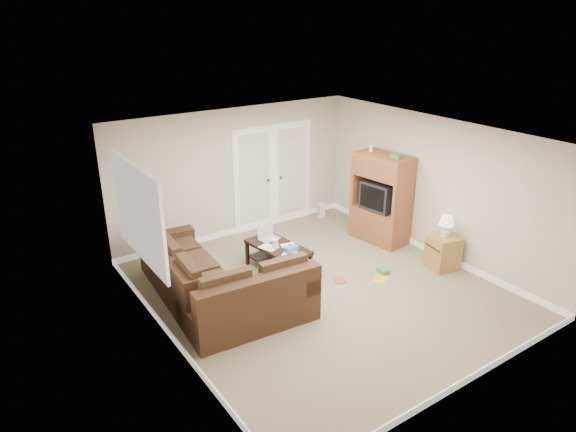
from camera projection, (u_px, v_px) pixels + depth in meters
floor at (321, 290)px, 8.22m from camera, size 5.50×5.50×0.00m
ceiling at (325, 136)px, 7.28m from camera, size 5.00×5.50×0.02m
wall_left at (166, 260)px, 6.44m from camera, size 0.02×5.50×2.50m
wall_right at (435, 188)px, 9.05m from camera, size 0.02×5.50×2.50m
wall_back at (235, 173)px, 9.85m from camera, size 5.00×0.02×2.50m
wall_front at (476, 296)px, 5.64m from camera, size 5.00×0.02×2.50m
baseboards at (321, 287)px, 8.20m from camera, size 5.00×5.50×0.10m
french_doors at (273, 177)px, 10.35m from camera, size 1.80×0.05×2.13m
window_left at (139, 213)px, 7.12m from camera, size 0.05×1.92×1.42m
sectional_sofa at (214, 285)px, 7.67m from camera, size 1.94×2.94×0.87m
coffee_table at (278, 257)px, 8.74m from camera, size 0.72×1.23×0.79m
tv_armoire at (381, 198)px, 9.70m from camera, size 0.72×1.13×1.83m
side_cabinet at (443, 249)px, 8.80m from camera, size 0.53×0.53×0.97m
space_heater at (321, 210)px, 11.02m from camera, size 0.14×0.12×0.32m
floor_magazine at (380, 279)px, 8.53m from camera, size 0.37×0.35×0.01m
floor_greenbox at (383, 271)px, 8.74m from camera, size 0.18×0.22×0.08m
floor_book at (334, 280)px, 8.48m from camera, size 0.24×0.28×0.02m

